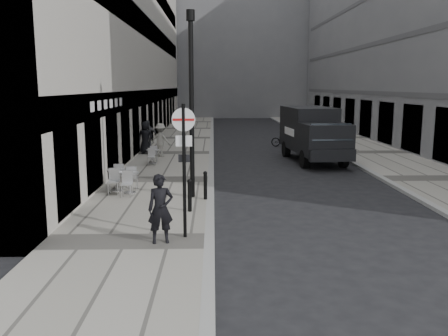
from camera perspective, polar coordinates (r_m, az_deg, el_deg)
The scene contains 18 objects.
ground at distance 9.08m, azimuth -1.90°, elevation -14.86°, with size 120.00×120.00×0.00m, color black.
sidewalk at distance 26.60m, azimuth -5.83°, elevation 1.73°, with size 4.00×60.00×0.12m, color gray.
far_sidewalk at distance 27.97m, azimuth 17.26°, elevation 1.74°, with size 4.00×60.00×0.12m, color gray.
building_left at distance 33.72m, azimuth -12.37°, elevation 18.52°, with size 4.00×45.00×18.00m, color #B8B3A7.
building_far at distance 64.67m, azimuth -0.06°, elevation 16.26°, with size 24.00×16.00×22.00m, color slate.
walking_man at distance 11.27m, azimuth -7.64°, elevation -4.89°, with size 0.60×0.39×1.65m, color black.
sign_post at distance 11.38m, azimuth -4.84°, elevation 1.82°, with size 0.56×0.09×3.26m.
lamppost at distance 15.58m, azimuth -3.94°, elevation 8.67°, with size 0.27×0.27×6.04m.
bollard_near at distance 14.05m, azimuth -4.15°, elevation -3.43°, with size 0.12×0.12×0.91m, color black.
bollard_far at distance 15.51m, azimuth -2.26°, elevation -2.20°, with size 0.12×0.12×0.87m, color black.
panel_van at distance 24.40m, azimuth 10.58°, elevation 4.36°, with size 2.62×5.92×2.71m.
cyclist at distance 30.04m, azimuth 7.27°, elevation 3.86°, with size 1.76×1.14×1.79m.
pedestrian_a at distance 27.38m, azimuth -9.10°, elevation 3.87°, with size 1.03×0.43×1.75m, color #5A5A5F.
pedestrian_b at distance 25.10m, azimuth -7.63°, elevation 3.36°, with size 1.13×0.65×1.74m, color gray.
pedestrian_c at distance 26.30m, azimuth -9.41°, elevation 3.64°, with size 0.87×0.57×1.78m, color black.
cafe_table_near at distance 17.19m, azimuth -12.76°, elevation -1.21°, with size 0.69×1.55×0.88m.
cafe_table_mid at distance 16.74m, azimuth -11.28°, elevation -1.51°, with size 0.66×1.50×0.85m.
cafe_table_far at distance 22.88m, azimuth -8.59°, elevation 1.53°, with size 0.62×1.40×0.80m.
Camera 1 is at (0.10, -8.25, 3.80)m, focal length 38.00 mm.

